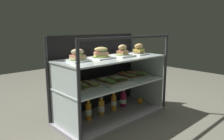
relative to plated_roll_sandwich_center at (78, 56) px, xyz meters
name	(u,v)px	position (x,y,z in m)	size (l,w,h in m)	color
ground_plane	(112,118)	(0.38, -0.04, -0.69)	(6.00, 6.00, 0.02)	#5F5D50
case_base_deck	(112,115)	(0.38, -0.04, -0.66)	(1.18, 0.53, 0.04)	#A39CA5
case_frame	(101,72)	(0.38, 0.13, -0.22)	(1.18, 0.53, 0.86)	#333338
riser_lower_tier	(112,99)	(0.38, -0.04, -0.48)	(1.13, 0.47, 0.33)	silver
shelf_lower_glass	(112,83)	(0.38, -0.04, -0.31)	(1.14, 0.49, 0.01)	silver
riser_upper_tier	(112,71)	(0.38, -0.04, -0.18)	(1.13, 0.47, 0.24)	silver
shelf_upper_glass	(112,58)	(0.38, -0.04, -0.05)	(1.14, 0.49, 0.01)	silver
plated_roll_sandwich_center	(78,56)	(0.00, 0.00, 0.00)	(0.18, 0.18, 0.11)	white
plated_roll_sandwich_left_of_center	(101,54)	(0.27, -0.01, 0.00)	(0.21, 0.21, 0.11)	white
plated_roll_sandwich_far_left	(122,52)	(0.52, -0.05, 0.00)	(0.21, 0.21, 0.12)	white
plated_roll_sandwich_mid_right	(139,50)	(0.77, -0.06, 0.00)	(0.18, 0.18, 0.12)	white
open_sandwich_tray_near_right_corner	(82,86)	(0.04, 0.00, -0.28)	(0.31, 0.33, 0.06)	white
open_sandwich_tray_left_of_center	(112,80)	(0.38, -0.04, -0.28)	(0.31, 0.33, 0.06)	white
open_sandwich_tray_right_of_center	(133,75)	(0.73, -0.01, -0.28)	(0.31, 0.33, 0.06)	white
juice_bottle_front_fourth	(74,114)	(-0.03, 0.03, -0.55)	(0.07, 0.07, 0.24)	#A0223C
juice_bottle_front_right_end	(89,111)	(0.11, 0.01, -0.55)	(0.06, 0.06, 0.23)	orange
juice_bottle_back_right	(101,107)	(0.29, 0.03, -0.56)	(0.06, 0.06, 0.21)	gold
juice_bottle_back_center	(114,103)	(0.46, 0.02, -0.55)	(0.06, 0.06, 0.22)	orange
juice_bottle_front_left_end	(123,100)	(0.63, 0.04, -0.56)	(0.07, 0.07, 0.21)	#9B1A45
orange_fruit_beside_bottles	(140,101)	(0.83, -0.04, -0.61)	(0.07, 0.07, 0.07)	orange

